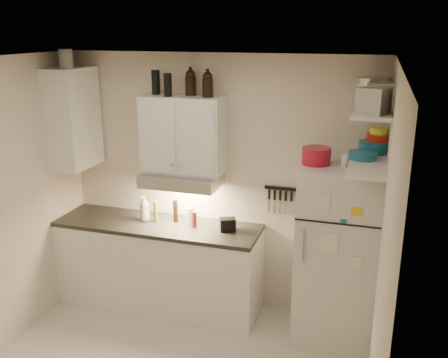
# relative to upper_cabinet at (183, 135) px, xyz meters

# --- Properties ---
(ceiling) EXTENTS (3.20, 3.00, 0.02)m
(ceiling) POSITION_rel_upper_cabinet_xyz_m (0.30, -1.33, 0.78)
(ceiling) COLOR silver
(ceiling) RESTS_ON ground
(back_wall) EXTENTS (3.20, 0.02, 2.60)m
(back_wall) POSITION_rel_upper_cabinet_xyz_m (0.30, 0.18, -0.53)
(back_wall) COLOR beige
(back_wall) RESTS_ON ground
(right_wall) EXTENTS (0.02, 3.00, 2.60)m
(right_wall) POSITION_rel_upper_cabinet_xyz_m (1.91, -1.33, -0.53)
(right_wall) COLOR beige
(right_wall) RESTS_ON ground
(base_cabinet) EXTENTS (2.10, 0.60, 0.88)m
(base_cabinet) POSITION_rel_upper_cabinet_xyz_m (-0.25, -0.14, -1.39)
(base_cabinet) COLOR white
(base_cabinet) RESTS_ON floor
(countertop) EXTENTS (2.10, 0.62, 0.04)m
(countertop) POSITION_rel_upper_cabinet_xyz_m (-0.25, -0.14, -0.93)
(countertop) COLOR #2A2724
(countertop) RESTS_ON base_cabinet
(upper_cabinet) EXTENTS (0.80, 0.33, 0.75)m
(upper_cabinet) POSITION_rel_upper_cabinet_xyz_m (0.00, 0.00, 0.00)
(upper_cabinet) COLOR white
(upper_cabinet) RESTS_ON back_wall
(side_cabinet) EXTENTS (0.33, 0.55, 1.00)m
(side_cabinet) POSITION_rel_upper_cabinet_xyz_m (-1.14, -0.14, 0.12)
(side_cabinet) COLOR white
(side_cabinet) RESTS_ON left_wall
(range_hood) EXTENTS (0.76, 0.46, 0.12)m
(range_hood) POSITION_rel_upper_cabinet_xyz_m (0.00, -0.06, -0.44)
(range_hood) COLOR silver
(range_hood) RESTS_ON back_wall
(fridge) EXTENTS (0.70, 0.68, 1.70)m
(fridge) POSITION_rel_upper_cabinet_xyz_m (1.55, -0.18, -0.98)
(fridge) COLOR silver
(fridge) RESTS_ON floor
(shelf_hi) EXTENTS (0.30, 0.95, 0.03)m
(shelf_hi) POSITION_rel_upper_cabinet_xyz_m (1.75, -0.31, 0.38)
(shelf_hi) COLOR white
(shelf_hi) RESTS_ON right_wall
(shelf_lo) EXTENTS (0.30, 0.95, 0.03)m
(shelf_lo) POSITION_rel_upper_cabinet_xyz_m (1.75, -0.31, -0.07)
(shelf_lo) COLOR white
(shelf_lo) RESTS_ON right_wall
(knife_strip) EXTENTS (0.42, 0.02, 0.03)m
(knife_strip) POSITION_rel_upper_cabinet_xyz_m (1.00, 0.15, -0.51)
(knife_strip) COLOR black
(knife_strip) RESTS_ON back_wall
(dutch_oven) EXTENTS (0.30, 0.30, 0.14)m
(dutch_oven) POSITION_rel_upper_cabinet_xyz_m (1.32, -0.25, -0.05)
(dutch_oven) COLOR #AB1328
(dutch_oven) RESTS_ON fridge
(book_stack) EXTENTS (0.25, 0.28, 0.07)m
(book_stack) POSITION_rel_upper_cabinet_xyz_m (1.80, -0.29, -0.09)
(book_stack) COLOR gold
(book_stack) RESTS_ON fridge
(spice_jar) EXTENTS (0.07, 0.07, 0.11)m
(spice_jar) POSITION_rel_upper_cabinet_xyz_m (1.56, -0.27, -0.07)
(spice_jar) COLOR silver
(spice_jar) RESTS_ON fridge
(stock_pot) EXTENTS (0.39, 0.39, 0.21)m
(stock_pot) POSITION_rel_upper_cabinet_xyz_m (1.73, -0.07, 0.50)
(stock_pot) COLOR silver
(stock_pot) RESTS_ON shelf_hi
(tin_a) EXTENTS (0.23, 0.21, 0.21)m
(tin_a) POSITION_rel_upper_cabinet_xyz_m (1.81, -0.44, 0.50)
(tin_a) COLOR #AAAAAD
(tin_a) RESTS_ON shelf_hi
(tin_b) EXTENTS (0.25, 0.25, 0.19)m
(tin_b) POSITION_rel_upper_cabinet_xyz_m (1.75, -0.63, 0.49)
(tin_b) COLOR #AAAAAD
(tin_b) RESTS_ON shelf_hi
(bowl_teal) EXTENTS (0.25, 0.25, 0.10)m
(bowl_teal) POSITION_rel_upper_cabinet_xyz_m (1.78, 0.00, 0.00)
(bowl_teal) COLOR #186285
(bowl_teal) RESTS_ON shelf_lo
(bowl_orange) EXTENTS (0.20, 0.20, 0.06)m
(bowl_orange) POSITION_rel_upper_cabinet_xyz_m (1.82, 0.04, 0.08)
(bowl_orange) COLOR red
(bowl_orange) RESTS_ON bowl_teal
(bowl_yellow) EXTENTS (0.16, 0.16, 0.05)m
(bowl_yellow) POSITION_rel_upper_cabinet_xyz_m (1.82, 0.04, 0.14)
(bowl_yellow) COLOR yellow
(bowl_yellow) RESTS_ON bowl_orange
(plates) EXTENTS (0.31, 0.31, 0.06)m
(plates) POSITION_rel_upper_cabinet_xyz_m (1.70, -0.25, -0.02)
(plates) COLOR #186285
(plates) RESTS_ON shelf_lo
(growler_a) EXTENTS (0.12, 0.12, 0.25)m
(growler_a) POSITION_rel_upper_cabinet_xyz_m (0.06, 0.06, 0.50)
(growler_a) COLOR black
(growler_a) RESTS_ON upper_cabinet
(growler_b) EXTENTS (0.13, 0.13, 0.24)m
(growler_b) POSITION_rel_upper_cabinet_xyz_m (0.26, -0.01, 0.50)
(growler_b) COLOR black
(growler_b) RESTS_ON upper_cabinet
(thermos_a) EXTENTS (0.08, 0.08, 0.22)m
(thermos_a) POSITION_rel_upper_cabinet_xyz_m (-0.12, -0.06, 0.48)
(thermos_a) COLOR black
(thermos_a) RESTS_ON upper_cabinet
(thermos_b) EXTENTS (0.09, 0.09, 0.23)m
(thermos_b) POSITION_rel_upper_cabinet_xyz_m (-0.29, 0.04, 0.49)
(thermos_b) COLOR black
(thermos_b) RESTS_ON upper_cabinet
(side_jar) EXTENTS (0.15, 0.15, 0.18)m
(side_jar) POSITION_rel_upper_cabinet_xyz_m (-1.14, -0.16, 0.71)
(side_jar) COLOR silver
(side_jar) RESTS_ON side_cabinet
(soap_bottle) EXTENTS (0.14, 0.14, 0.30)m
(soap_bottle) POSITION_rel_upper_cabinet_xyz_m (-0.41, -0.09, -0.76)
(soap_bottle) COLOR white
(soap_bottle) RESTS_ON countertop
(pepper_mill) EXTENTS (0.06, 0.06, 0.16)m
(pepper_mill) POSITION_rel_upper_cabinet_xyz_m (0.14, -0.11, -0.82)
(pepper_mill) COLOR maroon
(pepper_mill) RESTS_ON countertop
(oil_bottle) EXTENTS (0.05, 0.05, 0.22)m
(oil_bottle) POSITION_rel_upper_cabinet_xyz_m (-0.28, -0.10, -0.79)
(oil_bottle) COLOR #5E6719
(oil_bottle) RESTS_ON countertop
(vinegar_bottle) EXTENTS (0.05, 0.05, 0.23)m
(vinegar_bottle) POSITION_rel_upper_cabinet_xyz_m (-0.09, -0.03, -0.79)
(vinegar_bottle) COLOR black
(vinegar_bottle) RESTS_ON countertop
(clear_bottle) EXTENTS (0.08, 0.08, 0.18)m
(clear_bottle) POSITION_rel_upper_cabinet_xyz_m (0.07, -0.06, -0.82)
(clear_bottle) COLOR silver
(clear_bottle) RESTS_ON countertop
(red_jar) EXTENTS (0.08, 0.08, 0.16)m
(red_jar) POSITION_rel_upper_cabinet_xyz_m (0.06, -0.02, -0.83)
(red_jar) COLOR #AB1328
(red_jar) RESTS_ON countertop
(caddy) EXTENTS (0.18, 0.16, 0.13)m
(caddy) POSITION_rel_upper_cabinet_xyz_m (0.49, -0.10, -0.84)
(caddy) COLOR black
(caddy) RESTS_ON countertop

